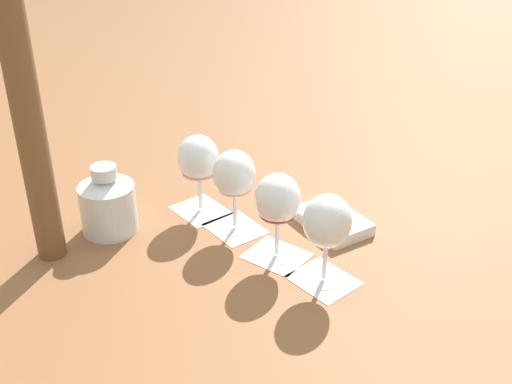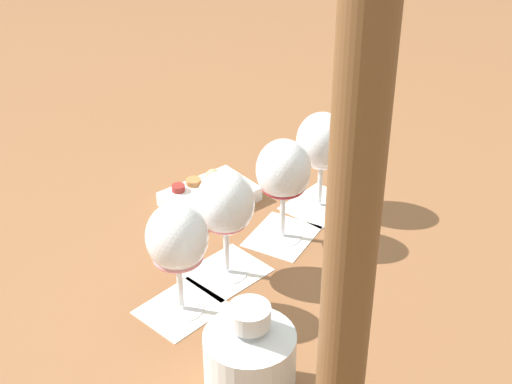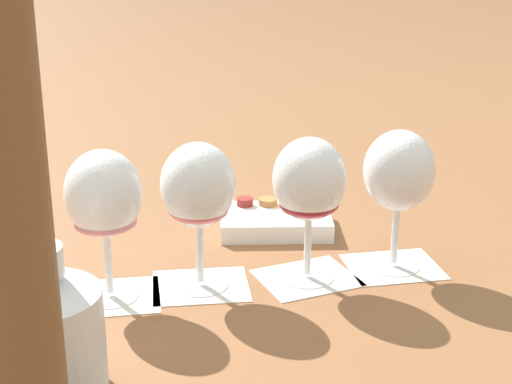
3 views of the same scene
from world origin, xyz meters
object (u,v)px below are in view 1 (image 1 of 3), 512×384
at_px(ceramic_vase, 108,203).
at_px(snack_dish, 333,220).
at_px(umbrella_pole, 19,69).
at_px(wine_glass_1, 234,178).
at_px(wine_glass_2, 278,202).
at_px(wine_glass_3, 327,225).
at_px(wine_glass_0, 198,161).

relative_size(ceramic_vase, snack_dish, 0.79).
bearing_deg(snack_dish, umbrella_pole, -76.86).
distance_m(ceramic_vase, umbrella_pole, 0.33).
bearing_deg(wine_glass_1, ceramic_vase, -86.43).
distance_m(wine_glass_1, umbrella_pole, 0.44).
relative_size(wine_glass_2, umbrella_pole, 0.24).
relative_size(wine_glass_3, umbrella_pole, 0.24).
bearing_deg(ceramic_vase, wine_glass_3, 70.41).
distance_m(wine_glass_3, ceramic_vase, 0.46).
relative_size(wine_glass_3, ceramic_vase, 1.20).
height_order(wine_glass_1, wine_glass_3, same).
height_order(wine_glass_2, ceramic_vase, wine_glass_2).
distance_m(wine_glass_2, ceramic_vase, 0.35).
height_order(wine_glass_0, umbrella_pole, umbrella_pole).
distance_m(wine_glass_1, snack_dish, 0.23).
distance_m(wine_glass_3, snack_dish, 0.22).
bearing_deg(wine_glass_2, wine_glass_1, -137.22).
xyz_separation_m(wine_glass_0, wine_glass_2, (0.16, 0.17, -0.00)).
distance_m(wine_glass_0, wine_glass_3, 0.35).
bearing_deg(umbrella_pole, ceramic_vase, 135.47).
relative_size(wine_glass_0, wine_glass_3, 1.00).
bearing_deg(wine_glass_1, wine_glass_0, -130.99).
distance_m(wine_glass_0, wine_glass_1, 0.11).
relative_size(wine_glass_2, ceramic_vase, 1.20).
relative_size(wine_glass_1, ceramic_vase, 1.20).
bearing_deg(ceramic_vase, wine_glass_2, 77.05).
height_order(wine_glass_1, ceramic_vase, wine_glass_1).
bearing_deg(wine_glass_1, umbrella_pole, -72.61).
xyz_separation_m(wine_glass_3, snack_dish, (-0.19, 0.03, -0.10)).
xyz_separation_m(wine_glass_1, umbrella_pole, (0.11, -0.34, 0.25)).
xyz_separation_m(wine_glass_2, umbrella_pole, (0.01, -0.43, 0.25)).
xyz_separation_m(ceramic_vase, snack_dish, (-0.04, 0.45, -0.05)).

